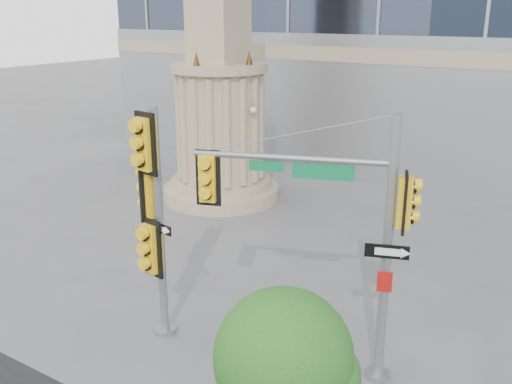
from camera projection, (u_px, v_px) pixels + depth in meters
The scene contains 5 objects.
ground at pixel (201, 362), 11.72m from camera, with size 120.00×120.00×0.00m, color #545456.
monument at pixel (219, 51), 20.34m from camera, with size 4.40×4.40×16.60m.
main_signal_pole at pixel (336, 220), 10.48m from camera, with size 3.89×1.68×5.22m.
secondary_signal_pole at pixel (153, 208), 11.85m from camera, with size 0.88×0.73×5.10m.
street_tree at pixel (286, 363), 8.11m from camera, with size 2.06×2.02×3.22m.
Camera 1 is at (6.39, -7.90, 6.91)m, focal length 40.00 mm.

